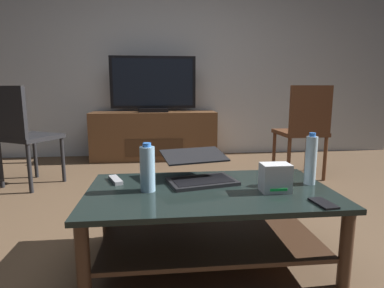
% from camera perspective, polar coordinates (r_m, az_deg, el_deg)
% --- Properties ---
extents(ground_plane, '(7.68, 7.68, 0.00)m').
position_cam_1_polar(ground_plane, '(2.09, -0.24, -15.91)').
color(ground_plane, brown).
extents(back_wall, '(6.40, 0.12, 2.80)m').
position_cam_1_polar(back_wall, '(4.46, -3.66, 16.20)').
color(back_wall, silver).
rests_on(back_wall, ground).
extents(coffee_table, '(1.26, 0.70, 0.40)m').
position_cam_1_polar(coffee_table, '(1.69, 3.17, -12.03)').
color(coffee_table, black).
rests_on(coffee_table, ground).
extents(media_cabinet, '(1.60, 0.43, 0.62)m').
position_cam_1_polar(media_cabinet, '(4.16, -6.84, 1.52)').
color(media_cabinet, brown).
rests_on(media_cabinet, ground).
extents(television, '(1.08, 0.20, 0.70)m').
position_cam_1_polar(television, '(4.09, -7.03, 10.48)').
color(television, black).
rests_on(television, media_cabinet).
extents(dining_chair, '(0.45, 0.45, 0.95)m').
position_cam_1_polar(dining_chair, '(3.37, 19.57, 2.90)').
color(dining_chair, '#59331E').
rests_on(dining_chair, ground).
extents(side_chair, '(0.60, 0.60, 0.94)m').
position_cam_1_polar(side_chair, '(3.28, -28.40, 2.04)').
color(side_chair, black).
rests_on(side_chair, ground).
extents(laptop, '(0.43, 0.43, 0.15)m').
position_cam_1_polar(laptop, '(1.78, 1.22, -4.83)').
color(laptop, black).
rests_on(laptop, coffee_table).
extents(router_box, '(0.14, 0.10, 0.14)m').
position_cam_1_polar(router_box, '(1.64, 14.82, -5.92)').
color(router_box, silver).
rests_on(router_box, coffee_table).
extents(water_bottle_near, '(0.08, 0.08, 0.25)m').
position_cam_1_polar(water_bottle_near, '(1.60, -8.06, -4.41)').
color(water_bottle_near, '#99C6E5').
rests_on(water_bottle_near, coffee_table).
extents(water_bottle_far, '(0.06, 0.06, 0.28)m').
position_cam_1_polar(water_bottle_far, '(1.81, 20.69, -2.70)').
color(water_bottle_far, silver).
rests_on(water_bottle_far, coffee_table).
extents(cell_phone, '(0.09, 0.15, 0.01)m').
position_cam_1_polar(cell_phone, '(1.55, 22.64, -9.87)').
color(cell_phone, black).
rests_on(cell_phone, coffee_table).
extents(tv_remote, '(0.10, 0.17, 0.02)m').
position_cam_1_polar(tv_remote, '(1.82, -13.66, -6.33)').
color(tv_remote, '#99999E').
rests_on(tv_remote, coffee_table).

